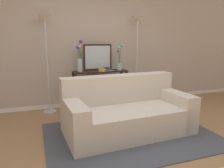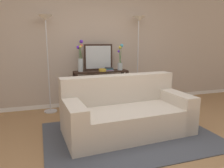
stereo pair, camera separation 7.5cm
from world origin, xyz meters
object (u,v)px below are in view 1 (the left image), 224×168
floor_lamp_right (137,36)px  couch (127,113)px  book_stack (108,69)px  wall_mirror (98,57)px  vase_tall_flowers (80,59)px  vase_short_flowers (120,61)px  console_table (100,83)px  book_row_under_console (85,107)px  fruit_bowl (102,70)px  floor_lamp_left (46,37)px

floor_lamp_right → couch: bearing=-121.0°
book_stack → wall_mirror: bearing=128.9°
vase_tall_flowers → vase_short_flowers: vase_tall_flowers is taller
console_table → vase_short_flowers: bearing=-2.3°
console_table → floor_lamp_right: 1.33m
couch → console_table: bearing=91.5°
wall_mirror → book_row_under_console: size_ratio=2.40×
wall_mirror → book_row_under_console: (-0.33, -0.13, -1.04)m
floor_lamp_right → fruit_bowl: (-0.88, -0.17, -0.70)m
fruit_bowl → book_row_under_console: 0.87m
console_table → vase_tall_flowers: size_ratio=1.77×
console_table → floor_lamp_left: floor_lamp_left is taller
book_stack → book_row_under_console: size_ratio=0.77×
floor_lamp_right → vase_short_flowers: floor_lamp_right is taller
floor_lamp_left → wall_mirror: floor_lamp_left is taller
floor_lamp_left → book_row_under_console: bearing=-6.3°
floor_lamp_left → wall_mirror: size_ratio=3.10×
vase_tall_flowers → fruit_bowl: vase_tall_flowers is taller
floor_lamp_right → wall_mirror: (-0.90, 0.05, -0.45)m
vase_tall_flowers → floor_lamp_left: bearing=174.5°
book_row_under_console → floor_lamp_left: bearing=173.7°
book_row_under_console → console_table: bearing=0.0°
wall_mirror → book_stack: size_ratio=3.12×
console_table → vase_short_flowers: 0.63m
fruit_bowl → book_row_under_console: (-0.35, 0.09, -0.79)m
vase_tall_flowers → vase_short_flowers: 0.86m
floor_lamp_right → book_row_under_console: (-1.23, -0.08, -1.48)m
book_row_under_console → vase_tall_flowers: bearing=168.3°
floor_lamp_left → vase_tall_flowers: size_ratio=2.98×
floor_lamp_left → book_row_under_console: floor_lamp_left is taller
console_table → book_row_under_console: bearing=-180.0°
vase_short_flowers → book_stack: (-0.28, -0.05, -0.16)m
floor_lamp_right → console_table: bearing=-174.9°
book_row_under_console → wall_mirror: bearing=22.2°
vase_tall_flowers → fruit_bowl: (0.44, -0.11, -0.22)m
console_table → floor_lamp_left: size_ratio=0.59×
floor_lamp_left → floor_lamp_right: floor_lamp_right is taller
couch → wall_mirror: 1.67m
console_table → book_stack: (0.15, -0.07, 0.30)m
couch → vase_tall_flowers: bearing=108.7°
vase_tall_flowers → floor_lamp_right: bearing=2.7°
vase_short_flowers → fruit_bowl: 0.46m
fruit_bowl → couch: bearing=-88.9°
vase_tall_flowers → book_row_under_console: size_ratio=2.50×
console_table → wall_mirror: (-0.01, 0.13, 0.54)m
book_stack → fruit_bowl: bearing=-170.8°
vase_short_flowers → book_stack: 0.33m
vase_short_flowers → fruit_bowl: bearing=-169.5°
vase_tall_flowers → book_stack: 0.62m
couch → floor_lamp_left: 2.16m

